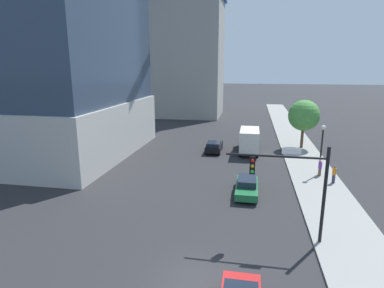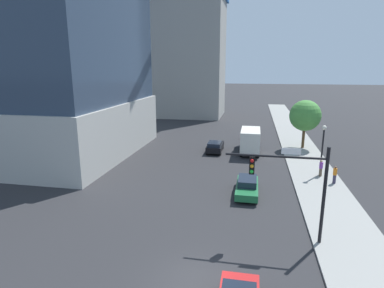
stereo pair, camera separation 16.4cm
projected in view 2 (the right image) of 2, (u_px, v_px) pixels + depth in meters
The scene contains 12 objects.
ground_plane at pixel (195, 281), 16.07m from camera, with size 400.00×400.00×0.00m, color #28282B.
sidewalk at pixel (311, 169), 33.51m from camera, with size 4.56×120.00×0.15m, color gray.
construction_building at pixel (189, 46), 67.89m from camera, with size 17.72×25.18×33.92m.
traffic_light_pole at pixel (291, 177), 18.80m from camera, with size 5.92×0.48×5.97m.
street_lamp at pixel (323, 142), 30.74m from camera, with size 0.44×0.44×4.95m.
street_tree at pixel (305, 116), 41.09m from camera, with size 3.99×3.99×6.27m.
car_black at pixel (215, 146), 40.43m from camera, with size 1.85×4.50×1.42m.
car_green at pixel (247, 186), 26.94m from camera, with size 1.81×4.78×1.40m.
car_silver at pixel (251, 135), 47.33m from camera, with size 1.93×4.31×1.49m.
box_truck at pixel (250, 139), 40.03m from camera, with size 2.31×7.27×3.09m.
pedestrian_purple_shirt at pixel (321, 168), 30.94m from camera, with size 0.34×0.34×1.62m.
pedestrian_orange_shirt at pixel (335, 175), 29.01m from camera, with size 0.34×0.34×1.64m.
Camera 2 is at (2.55, -13.76, 10.52)m, focal length 29.82 mm.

